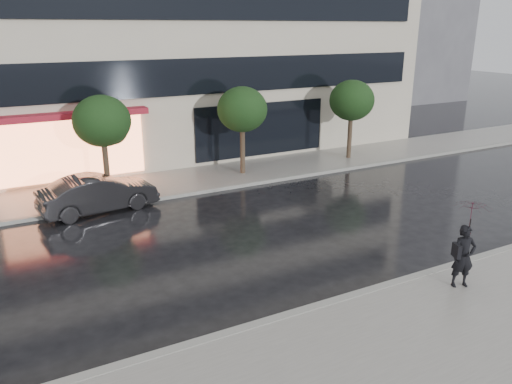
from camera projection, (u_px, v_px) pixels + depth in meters
ground at (312, 287)px, 12.96m from camera, size 120.00×120.00×0.00m
sidewalk_near at (401, 354)px, 10.22m from camera, size 60.00×4.50×0.12m
sidewalk_far at (178, 182)px, 21.53m from camera, size 60.00×3.50×0.12m
curb_near at (335, 302)px, 12.10m from camera, size 60.00×0.25×0.14m
curb_far at (193, 193)px, 20.06m from camera, size 60.00×0.25×0.14m
bg_building_right at (379, 8)px, 45.48m from camera, size 12.00×12.00×16.00m
tree_mid_west at (104, 123)px, 19.13m from camera, size 2.20×2.20×3.99m
tree_mid_east at (243, 111)px, 21.80m from camera, size 2.20×2.20×3.99m
tree_far_east at (352, 102)px, 24.48m from camera, size 2.20×2.20×3.99m
parked_car at (98, 193)px, 18.05m from camera, size 4.31×1.98×1.37m
pedestrian_with_umbrella at (468, 232)px, 12.32m from camera, size 1.13×1.14×2.28m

